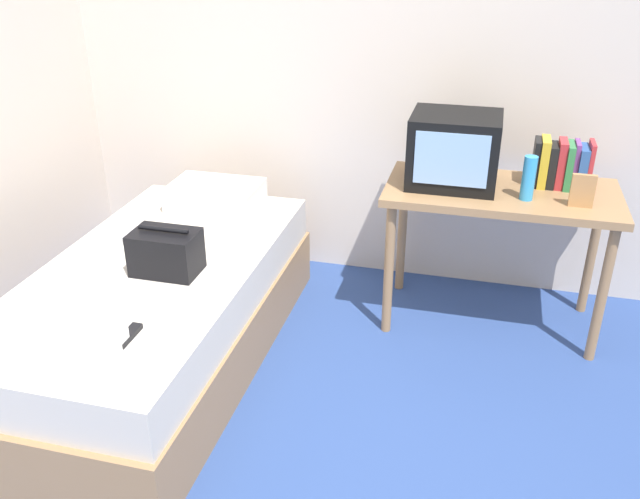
# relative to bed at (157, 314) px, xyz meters

# --- Properties ---
(wall_back) EXTENTS (5.20, 0.10, 2.60)m
(wall_back) POSITION_rel_bed_xyz_m (0.97, 1.28, 1.04)
(wall_back) COLOR beige
(wall_back) RESTS_ON ground
(bed) EXTENTS (1.00, 2.00, 0.53)m
(bed) POSITION_rel_bed_xyz_m (0.00, 0.00, 0.00)
(bed) COLOR #9E754C
(bed) RESTS_ON ground
(desk) EXTENTS (1.16, 0.60, 0.77)m
(desk) POSITION_rel_bed_xyz_m (1.57, 0.79, 0.41)
(desk) COLOR #9E754C
(desk) RESTS_ON ground
(tv) EXTENTS (0.44, 0.39, 0.36)m
(tv) POSITION_rel_bed_xyz_m (1.31, 0.80, 0.69)
(tv) COLOR black
(tv) RESTS_ON desk
(water_bottle) EXTENTS (0.06, 0.06, 0.22)m
(water_bottle) POSITION_rel_bed_xyz_m (1.68, 0.67, 0.62)
(water_bottle) COLOR #3399DB
(water_bottle) RESTS_ON desk
(book_row) EXTENTS (0.28, 0.17, 0.24)m
(book_row) POSITION_rel_bed_xyz_m (1.84, 0.90, 0.63)
(book_row) COLOR black
(book_row) RESTS_ON desk
(picture_frame) EXTENTS (0.11, 0.02, 0.16)m
(picture_frame) POSITION_rel_bed_xyz_m (1.93, 0.64, 0.59)
(picture_frame) COLOR #B27F4C
(picture_frame) RESTS_ON desk
(pillow) EXTENTS (0.50, 0.34, 0.14)m
(pillow) POSITION_rel_bed_xyz_m (0.02, 0.74, 0.34)
(pillow) COLOR silver
(pillow) RESTS_ON bed
(handbag) EXTENTS (0.30, 0.20, 0.23)m
(handbag) POSITION_rel_bed_xyz_m (0.11, -0.04, 0.37)
(handbag) COLOR black
(handbag) RESTS_ON bed
(magazine) EXTENTS (0.21, 0.29, 0.01)m
(magazine) POSITION_rel_bed_xyz_m (-0.19, -0.37, 0.27)
(magazine) COLOR white
(magazine) RESTS_ON bed
(remote_dark) EXTENTS (0.04, 0.16, 0.02)m
(remote_dark) POSITION_rel_bed_xyz_m (0.20, -0.58, 0.28)
(remote_dark) COLOR black
(remote_dark) RESTS_ON bed
(remote_silver) EXTENTS (0.04, 0.14, 0.02)m
(remote_silver) POSITION_rel_bed_xyz_m (-0.26, 0.25, 0.28)
(remote_silver) COLOR #B7B7BC
(remote_silver) RESTS_ON bed
(folded_towel) EXTENTS (0.28, 0.22, 0.07)m
(folded_towel) POSITION_rel_bed_xyz_m (0.08, -0.71, 0.31)
(folded_towel) COLOR white
(folded_towel) RESTS_ON bed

